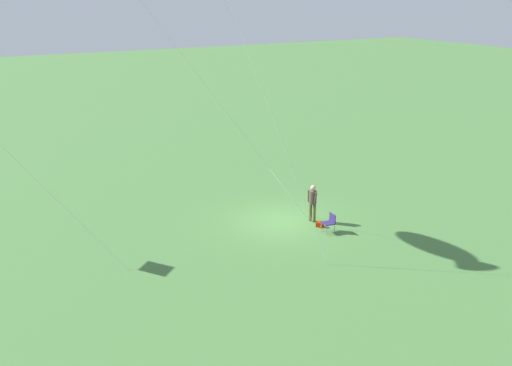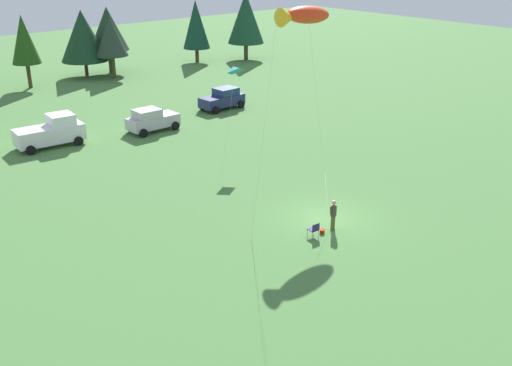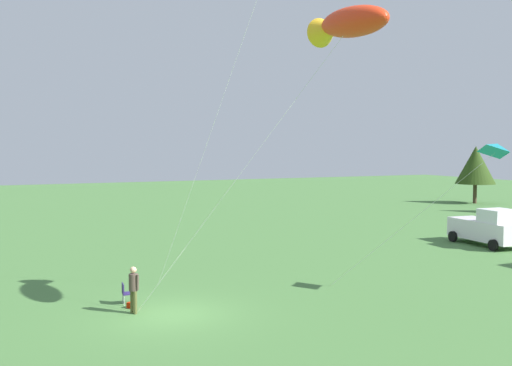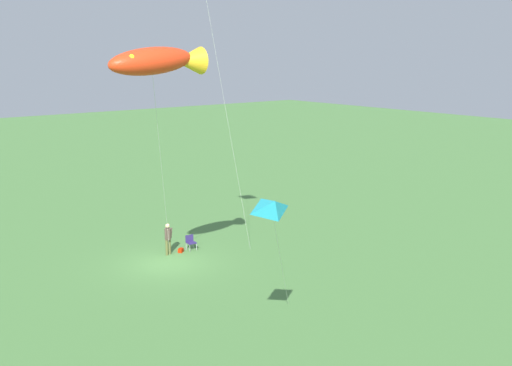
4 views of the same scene
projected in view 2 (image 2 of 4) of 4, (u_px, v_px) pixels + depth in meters
name	position (u px, v px, depth m)	size (l,w,h in m)	color
ground_plane	(326.00, 219.00, 33.69)	(160.00, 160.00, 0.00)	#47773B
person_kite_flyer	(333.00, 213.00, 32.04)	(0.55, 0.42, 1.74)	brown
folding_chair	(314.00, 229.00, 31.43)	(0.52, 0.52, 0.82)	navy
backpack_on_grass	(322.00, 231.00, 32.00)	(0.32, 0.22, 0.22)	#B51F05
truck_white_pickup	(51.00, 132.00, 45.03)	(5.13, 2.70, 2.34)	white
car_silver_compact	(152.00, 120.00, 48.52)	(4.22, 2.25, 1.89)	#B8B0BF
car_navy_hatch	(223.00, 99.00, 54.88)	(4.27, 2.36, 1.89)	navy
treeline_distant	(33.00, 41.00, 61.20)	(58.55, 9.05, 8.53)	#4C3929
kite_large_fish	(303.00, 15.00, 35.48)	(6.16, 7.19, 11.05)	red
kite_delta_teal	(233.00, 69.00, 42.13)	(5.42, 5.13, 6.43)	teal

